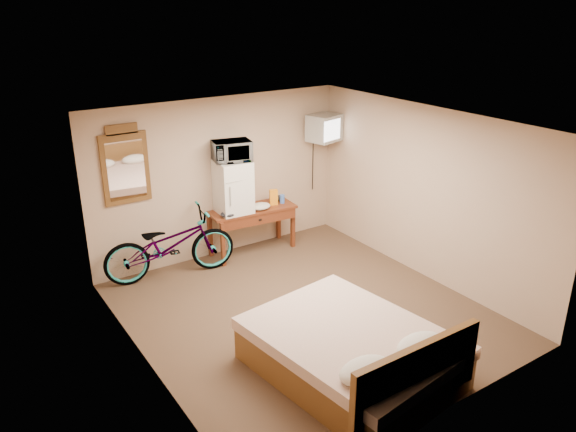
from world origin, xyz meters
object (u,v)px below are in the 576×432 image
object	(u,v)px
microwave	(232,151)
blue_cup	(282,199)
desk	(253,216)
wall_mirror	(125,166)
crt_television	(324,128)
mini_fridge	(233,187)
bicycle	(170,245)
bed	(354,353)

from	to	relation	value
microwave	blue_cup	xyz separation A→B (m)	(0.84, -0.08, -0.90)
desk	blue_cup	distance (m)	0.56
blue_cup	wall_mirror	world-z (taller)	wall_mirror
blue_cup	crt_television	bearing A→B (deg)	3.78
blue_cup	mini_fridge	bearing A→B (deg)	174.50
desk	blue_cup	xyz separation A→B (m)	(0.53, -0.04, 0.19)
mini_fridge	crt_television	bearing A→B (deg)	-0.80
desk	microwave	world-z (taller)	microwave
bicycle	blue_cup	bearing A→B (deg)	-80.41
desk	bicycle	world-z (taller)	bicycle
blue_cup	wall_mirror	xyz separation A→B (m)	(-2.39, 0.31, 0.87)
crt_television	blue_cup	bearing A→B (deg)	-176.22
crt_television	bed	distance (m)	4.30
crt_television	bed	world-z (taller)	crt_television
blue_cup	wall_mirror	bearing A→B (deg)	172.64
mini_fridge	blue_cup	distance (m)	0.91
microwave	bed	size ratio (longest dim) A/B	0.24
mini_fridge	bed	size ratio (longest dim) A/B	0.35
desk	wall_mirror	distance (m)	2.16
desk	bed	xyz separation A→B (m)	(-0.73, -3.37, -0.34)
mini_fridge	bed	bearing A→B (deg)	-96.87
wall_mirror	bicycle	size ratio (longest dim) A/B	0.59
bicycle	bed	size ratio (longest dim) A/B	0.82
blue_cup	wall_mirror	size ratio (longest dim) A/B	0.12
desk	mini_fridge	bearing A→B (deg)	171.70
microwave	blue_cup	distance (m)	1.24
crt_television	wall_mirror	world-z (taller)	wall_mirror
blue_cup	bicycle	distance (m)	1.99
microwave	desk	bearing A→B (deg)	5.15
crt_television	wall_mirror	bearing A→B (deg)	175.58
crt_television	wall_mirror	size ratio (longest dim) A/B	0.57
wall_mirror	bed	distance (m)	4.06
microwave	wall_mirror	xyz separation A→B (m)	(-1.55, 0.23, -0.03)
desk	bicycle	size ratio (longest dim) A/B	0.74
bicycle	desk	bearing A→B (deg)	-78.85
mini_fridge	blue_cup	bearing A→B (deg)	-5.50
mini_fridge	crt_television	size ratio (longest dim) A/B	1.28
mini_fridge	bed	xyz separation A→B (m)	(-0.41, -3.41, -0.87)
crt_television	bicycle	bearing A→B (deg)	-178.55
mini_fridge	crt_television	world-z (taller)	crt_television
blue_cup	bed	world-z (taller)	bed
wall_mirror	bed	world-z (taller)	wall_mirror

